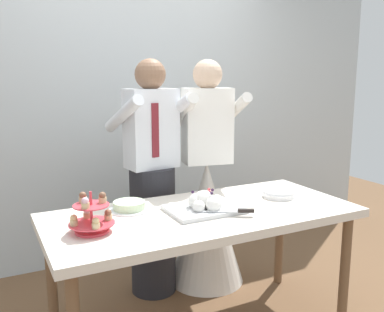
# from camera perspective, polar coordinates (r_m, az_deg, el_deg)

# --- Properties ---
(rear_wall) EXTENTS (5.20, 0.10, 2.90)m
(rear_wall) POSITION_cam_1_polar(r_m,az_deg,el_deg) (3.65, -8.88, 9.05)
(rear_wall) COLOR silver
(rear_wall) RESTS_ON ground_plane
(dessert_table) EXTENTS (1.80, 0.80, 0.78)m
(dessert_table) POSITION_cam_1_polar(r_m,az_deg,el_deg) (2.52, 1.50, -8.97)
(dessert_table) COLOR silver
(dessert_table) RESTS_ON ground_plane
(cupcake_stand) EXTENTS (0.23, 0.23, 0.21)m
(cupcake_stand) POSITION_cam_1_polar(r_m,az_deg,el_deg) (2.21, -13.26, -7.91)
(cupcake_stand) COLOR #D83F4C
(cupcake_stand) RESTS_ON dessert_table
(main_cake_tray) EXTENTS (0.42, 0.37, 0.13)m
(main_cake_tray) POSITION_cam_1_polar(r_m,az_deg,el_deg) (2.48, 1.73, -6.49)
(main_cake_tray) COLOR silver
(main_cake_tray) RESTS_ON dessert_table
(plate_stack) EXTENTS (0.21, 0.21, 0.04)m
(plate_stack) POSITION_cam_1_polar(r_m,az_deg,el_deg) (2.82, 11.49, -4.96)
(plate_stack) COLOR white
(plate_stack) RESTS_ON dessert_table
(round_cake) EXTENTS (0.24, 0.24, 0.06)m
(round_cake) POSITION_cam_1_polar(r_m,az_deg,el_deg) (2.52, -8.37, -6.66)
(round_cake) COLOR white
(round_cake) RESTS_ON dessert_table
(person_groom) EXTENTS (0.51, 0.54, 1.66)m
(person_groom) POSITION_cam_1_polar(r_m,az_deg,el_deg) (3.02, -5.32, -4.71)
(person_groom) COLOR #232328
(person_groom) RESTS_ON ground_plane
(person_bride) EXTENTS (0.57, 0.56, 1.66)m
(person_bride) POSITION_cam_1_polar(r_m,az_deg,el_deg) (3.21, 1.97, -6.79)
(person_bride) COLOR white
(person_bride) RESTS_ON ground_plane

